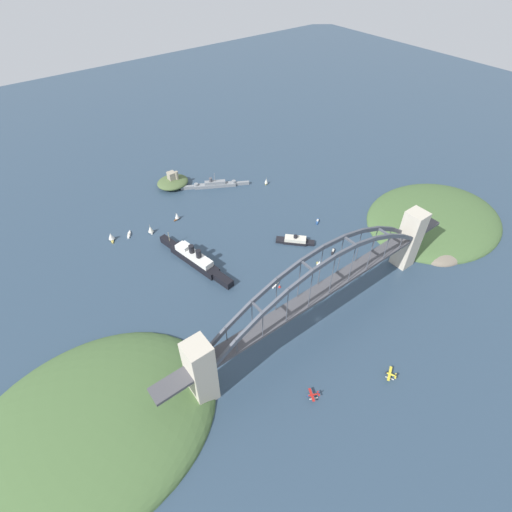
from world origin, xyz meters
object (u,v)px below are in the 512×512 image
seaplane_taxiing_near_bridge (313,395)px  small_boat_5 (266,181)px  small_boat_8 (151,229)px  fort_island_mid_harbor (173,182)px  small_boat_1 (276,284)px  small_boat_7 (317,221)px  naval_cruiser (215,184)px  small_boat_2 (177,216)px  harbor_ferry_steamer (295,240)px  small_boat_0 (333,251)px  seaplane_second_in_formation (390,375)px  small_boat_6 (319,263)px  small_boat_3 (129,235)px  channel_marker_buoy (280,286)px  harbor_arch_bridge (323,292)px  small_boat_4 (111,236)px  ocean_liner (195,259)px

seaplane_taxiing_near_bridge → small_boat_5: (135.76, 219.28, 1.85)m
small_boat_8 → fort_island_mid_harbor: bearing=47.0°
fort_island_mid_harbor → seaplane_taxiing_near_bridge: size_ratio=3.85×
small_boat_1 → small_boat_7: (88.07, 40.83, 0.01)m
naval_cruiser → small_boat_2: 68.69m
harbor_ferry_steamer → small_boat_0: size_ratio=3.68×
seaplane_second_in_formation → small_boat_6: (36.98, 106.87, 1.57)m
naval_cruiser → small_boat_6: naval_cruiser is taller
harbor_ferry_steamer → small_boat_8: (-101.86, 95.91, 1.72)m
seaplane_taxiing_near_bridge → small_boat_8: size_ratio=0.98×
small_boat_0 → small_boat_6: small_boat_6 is taller
seaplane_taxiing_near_bridge → small_boat_3: 229.94m
fort_island_mid_harbor → small_boat_2: fort_island_mid_harbor is taller
small_boat_7 → channel_marker_buoy: channel_marker_buoy is taller
harbor_ferry_steamer → small_boat_5: bearing=66.5°
naval_cruiser → seaplane_second_in_formation: (-33.81, -271.54, -0.91)m
small_boat_3 → channel_marker_buoy: (72.22, -140.78, 0.29)m
harbor_arch_bridge → small_boat_8: 185.31m
small_boat_4 → channel_marker_buoy: 168.92m
small_boat_7 → small_boat_5: bearing=88.2°
naval_cruiser → channel_marker_buoy: 167.62m
small_boat_0 → small_boat_2: (-89.82, 131.37, 3.27)m
harbor_arch_bridge → seaplane_second_in_formation: size_ratio=24.32×
small_boat_3 → small_boat_4: size_ratio=1.04×
small_boat_7 → small_boat_8: 165.26m
naval_cruiser → channel_marker_buoy: size_ratio=25.11×
naval_cruiser → seaplane_taxiing_near_bridge: (-85.90, -250.19, -1.06)m
small_boat_4 → small_boat_7: (175.60, -99.02, -3.57)m
small_boat_7 → small_boat_8: size_ratio=0.87×
small_boat_2 → harbor_arch_bridge: bearing=-82.1°
small_boat_2 → small_boat_8: (-30.93, -3.89, 0.17)m
harbor_arch_bridge → ocean_liner: 122.60m
small_boat_6 → small_boat_7: (43.92, 47.24, -2.80)m
harbor_arch_bridge → small_boat_8: (-55.73, 174.68, -26.84)m
fort_island_mid_harbor → small_boat_1: size_ratio=3.39×
fort_island_mid_harbor → seaplane_second_in_formation: 302.13m
seaplane_taxiing_near_bridge → small_boat_2: bearing=84.1°
small_boat_3 → small_boat_6: 184.02m
seaplane_second_in_formation → small_boat_4: 270.27m
harbor_ferry_steamer → seaplane_second_in_formation: size_ratio=2.82×
harbor_ferry_steamer → seaplane_taxiing_near_bridge: bearing=-127.4°
small_boat_6 → small_boat_8: 164.96m
small_boat_7 → harbor_ferry_steamer: bearing=-166.0°
small_boat_4 → small_boat_8: size_ratio=1.06×
harbor_ferry_steamer → small_boat_1: (-48.94, -31.04, -1.80)m
small_boat_4 → small_boat_6: (131.68, -146.26, -0.77)m
small_boat_8 → channel_marker_buoy: size_ratio=3.42×
harbor_ferry_steamer → channel_marker_buoy: bearing=-143.9°
fort_island_mid_harbor → small_boat_6: 199.16m
small_boat_6 → small_boat_8: bearing=126.0°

